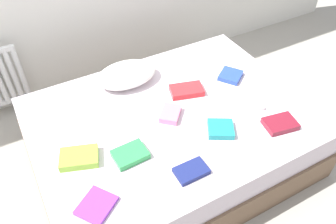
{
  "coord_description": "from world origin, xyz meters",
  "views": [
    {
      "loc": [
        -0.86,
        -1.51,
        2.16
      ],
      "look_at": [
        0.0,
        0.05,
        0.48
      ],
      "focal_mm": 35.75,
      "sensor_mm": 36.0,
      "label": 1
    }
  ],
  "objects_px": {
    "textbook_purple": "(96,205)",
    "textbook_blue": "(231,76)",
    "textbook_green": "(130,154)",
    "textbook_red": "(187,90)",
    "bed": "(171,138)",
    "textbook_lime": "(79,158)",
    "textbook_navy": "(191,171)",
    "textbook_maroon": "(280,124)",
    "textbook_teal": "(221,129)",
    "textbook_white": "(247,103)",
    "textbook_pink": "(170,114)",
    "pillow": "(127,74)"
  },
  "relations": [
    {
      "from": "textbook_pink",
      "to": "textbook_blue",
      "type": "bearing_deg",
      "value": -33.78
    },
    {
      "from": "textbook_maroon",
      "to": "textbook_purple",
      "type": "relative_size",
      "value": 1.1
    },
    {
      "from": "textbook_navy",
      "to": "textbook_green",
      "type": "xyz_separation_m",
      "value": [
        -0.27,
        0.29,
        0.01
      ]
    },
    {
      "from": "textbook_navy",
      "to": "textbook_blue",
      "type": "distance_m",
      "value": 1.01
    },
    {
      "from": "textbook_pink",
      "to": "textbook_navy",
      "type": "bearing_deg",
      "value": -152.62
    },
    {
      "from": "textbook_pink",
      "to": "textbook_navy",
      "type": "distance_m",
      "value": 0.51
    },
    {
      "from": "textbook_maroon",
      "to": "textbook_purple",
      "type": "height_order",
      "value": "textbook_maroon"
    },
    {
      "from": "textbook_navy",
      "to": "textbook_pink",
      "type": "bearing_deg",
      "value": 75.19
    },
    {
      "from": "pillow",
      "to": "textbook_pink",
      "type": "height_order",
      "value": "pillow"
    },
    {
      "from": "pillow",
      "to": "textbook_purple",
      "type": "bearing_deg",
      "value": -122.34
    },
    {
      "from": "textbook_blue",
      "to": "textbook_white",
      "type": "bearing_deg",
      "value": -140.9
    },
    {
      "from": "pillow",
      "to": "textbook_white",
      "type": "bearing_deg",
      "value": -45.73
    },
    {
      "from": "textbook_purple",
      "to": "textbook_navy",
      "type": "bearing_deg",
      "value": -40.63
    },
    {
      "from": "bed",
      "to": "textbook_purple",
      "type": "bearing_deg",
      "value": -148.23
    },
    {
      "from": "textbook_lime",
      "to": "textbook_blue",
      "type": "bearing_deg",
      "value": 29.55
    },
    {
      "from": "textbook_purple",
      "to": "textbook_blue",
      "type": "relative_size",
      "value": 1.12
    },
    {
      "from": "textbook_maroon",
      "to": "textbook_blue",
      "type": "distance_m",
      "value": 0.61
    },
    {
      "from": "textbook_blue",
      "to": "textbook_green",
      "type": "bearing_deg",
      "value": 163.84
    },
    {
      "from": "textbook_white",
      "to": "textbook_maroon",
      "type": "height_order",
      "value": "textbook_maroon"
    },
    {
      "from": "textbook_teal",
      "to": "textbook_maroon",
      "type": "bearing_deg",
      "value": 8.1
    },
    {
      "from": "textbook_pink",
      "to": "textbook_teal",
      "type": "relative_size",
      "value": 1.03
    },
    {
      "from": "textbook_maroon",
      "to": "bed",
      "type": "bearing_deg",
      "value": 152.56
    },
    {
      "from": "textbook_navy",
      "to": "textbook_teal",
      "type": "distance_m",
      "value": 0.41
    },
    {
      "from": "textbook_navy",
      "to": "textbook_maroon",
      "type": "relative_size",
      "value": 0.92
    },
    {
      "from": "textbook_green",
      "to": "textbook_white",
      "type": "xyz_separation_m",
      "value": [
        0.96,
        0.04,
        -0.01
      ]
    },
    {
      "from": "textbook_red",
      "to": "textbook_maroon",
      "type": "distance_m",
      "value": 0.73
    },
    {
      "from": "bed",
      "to": "textbook_blue",
      "type": "distance_m",
      "value": 0.7
    },
    {
      "from": "textbook_white",
      "to": "textbook_pink",
      "type": "bearing_deg",
      "value": -172.95
    },
    {
      "from": "textbook_navy",
      "to": "textbook_maroon",
      "type": "xyz_separation_m",
      "value": [
        0.75,
        0.04,
        0.0
      ]
    },
    {
      "from": "textbook_pink",
      "to": "textbook_red",
      "type": "relative_size",
      "value": 0.71
    },
    {
      "from": "textbook_navy",
      "to": "textbook_white",
      "type": "bearing_deg",
      "value": 25.57
    },
    {
      "from": "textbook_navy",
      "to": "textbook_teal",
      "type": "height_order",
      "value": "textbook_teal"
    },
    {
      "from": "textbook_pink",
      "to": "textbook_white",
      "type": "distance_m",
      "value": 0.58
    },
    {
      "from": "textbook_red",
      "to": "textbook_lime",
      "type": "xyz_separation_m",
      "value": [
        -0.93,
        -0.24,
        0.0
      ]
    },
    {
      "from": "bed",
      "to": "textbook_teal",
      "type": "distance_m",
      "value": 0.46
    },
    {
      "from": "textbook_teal",
      "to": "textbook_lime",
      "type": "height_order",
      "value": "textbook_lime"
    },
    {
      "from": "textbook_teal",
      "to": "textbook_maroon",
      "type": "height_order",
      "value": "textbook_teal"
    },
    {
      "from": "textbook_lime",
      "to": "textbook_purple",
      "type": "bearing_deg",
      "value": -73.64
    },
    {
      "from": "textbook_red",
      "to": "bed",
      "type": "bearing_deg",
      "value": -129.07
    },
    {
      "from": "textbook_maroon",
      "to": "textbook_blue",
      "type": "xyz_separation_m",
      "value": [
        0.03,
        0.61,
        -0.0
      ]
    },
    {
      "from": "textbook_pink",
      "to": "textbook_maroon",
      "type": "xyz_separation_m",
      "value": [
        0.62,
        -0.45,
        -0.0
      ]
    },
    {
      "from": "textbook_red",
      "to": "textbook_purple",
      "type": "xyz_separation_m",
      "value": [
        -0.95,
        -0.6,
        -0.01
      ]
    },
    {
      "from": "textbook_red",
      "to": "textbook_blue",
      "type": "distance_m",
      "value": 0.41
    },
    {
      "from": "pillow",
      "to": "textbook_blue",
      "type": "height_order",
      "value": "pillow"
    },
    {
      "from": "pillow",
      "to": "textbook_teal",
      "type": "distance_m",
      "value": 0.88
    },
    {
      "from": "bed",
      "to": "textbook_white",
      "type": "bearing_deg",
      "value": -18.11
    },
    {
      "from": "textbook_teal",
      "to": "textbook_green",
      "type": "xyz_separation_m",
      "value": [
        -0.63,
        0.09,
        -0.0
      ]
    },
    {
      "from": "textbook_lime",
      "to": "textbook_navy",
      "type": "bearing_deg",
      "value": -16.97
    },
    {
      "from": "textbook_maroon",
      "to": "textbook_purple",
      "type": "xyz_separation_m",
      "value": [
        -1.33,
        0.01,
        -0.01
      ]
    },
    {
      "from": "bed",
      "to": "textbook_teal",
      "type": "xyz_separation_m",
      "value": [
        0.21,
        -0.31,
        0.28
      ]
    }
  ]
}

